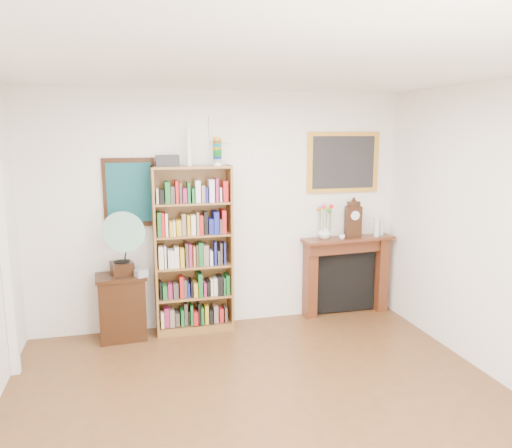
{
  "coord_description": "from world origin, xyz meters",
  "views": [
    {
      "loc": [
        -1.06,
        -3.3,
        2.33
      ],
      "look_at": [
        0.2,
        1.6,
        1.39
      ],
      "focal_mm": 35.0,
      "sensor_mm": 36.0,
      "label": 1
    }
  ],
  "objects": [
    {
      "name": "room",
      "position": [
        0.0,
        0.0,
        1.4
      ],
      "size": [
        4.51,
        5.01,
        2.81
      ],
      "color": "#5A311B",
      "rests_on": "ground"
    },
    {
      "name": "teal_poster",
      "position": [
        -1.05,
        2.48,
        1.65
      ],
      "size": [
        0.58,
        0.04,
        0.78
      ],
      "color": "black",
      "rests_on": "back_wall"
    },
    {
      "name": "small_picture",
      "position": [
        0.0,
        2.48,
        2.35
      ],
      "size": [
        0.26,
        0.04,
        0.3
      ],
      "color": "white",
      "rests_on": "back_wall"
    },
    {
      "name": "gilt_painting",
      "position": [
        1.55,
        2.48,
        1.95
      ],
      "size": [
        0.95,
        0.04,
        0.75
      ],
      "color": "gold",
      "rests_on": "back_wall"
    },
    {
      "name": "bookshelf",
      "position": [
        -0.37,
        2.32,
        1.09
      ],
      "size": [
        0.9,
        0.32,
        2.24
      ],
      "rotation": [
        0.0,
        0.0,
        0.0
      ],
      "color": "brown",
      "rests_on": "floor"
    },
    {
      "name": "side_cabinet",
      "position": [
        -1.19,
        2.28,
        0.37
      ],
      "size": [
        0.57,
        0.43,
        0.75
      ],
      "primitive_type": "cube",
      "rotation": [
        0.0,
        0.0,
        0.05
      ],
      "color": "black",
      "rests_on": "floor"
    },
    {
      "name": "fireplace",
      "position": [
        1.6,
        2.41,
        0.59
      ],
      "size": [
        1.22,
        0.37,
        1.01
      ],
      "rotation": [
        0.0,
        0.0,
        0.07
      ],
      "color": "#512512",
      "rests_on": "floor"
    },
    {
      "name": "gramophone",
      "position": [
        -1.17,
        2.19,
        1.17
      ],
      "size": [
        0.57,
        0.66,
        0.75
      ],
      "rotation": [
        0.0,
        0.0,
        0.24
      ],
      "color": "black",
      "rests_on": "side_cabinet"
    },
    {
      "name": "cd_stack",
      "position": [
        -0.97,
        2.16,
        0.79
      ],
      "size": [
        0.16,
        0.16,
        0.08
      ],
      "primitive_type": "cube",
      "rotation": [
        0.0,
        0.0,
        0.43
      ],
      "color": "#ADADB9",
      "rests_on": "side_cabinet"
    },
    {
      "name": "mantel_clock",
      "position": [
        1.66,
        2.36,
        1.23
      ],
      "size": [
        0.2,
        0.12,
        0.46
      ],
      "rotation": [
        0.0,
        0.0,
        0.01
      ],
      "color": "black",
      "rests_on": "fireplace"
    },
    {
      "name": "flower_vase",
      "position": [
        1.28,
        2.37,
        1.1
      ],
      "size": [
        0.19,
        0.19,
        0.16
      ],
      "primitive_type": "imported",
      "rotation": [
        0.0,
        0.0,
        -0.25
      ],
      "color": "silver",
      "rests_on": "fireplace"
    },
    {
      "name": "teacup",
      "position": [
        1.47,
        2.28,
        1.04
      ],
      "size": [
        0.08,
        0.08,
        0.06
      ],
      "primitive_type": "imported",
      "rotation": [
        0.0,
        0.0,
        -0.09
      ],
      "color": "white",
      "rests_on": "fireplace"
    },
    {
      "name": "bottle_left",
      "position": [
        1.97,
        2.32,
        1.13
      ],
      "size": [
        0.07,
        0.07,
        0.24
      ],
      "primitive_type": "cylinder",
      "color": "silver",
      "rests_on": "fireplace"
    },
    {
      "name": "bottle_right",
      "position": [
        2.07,
        2.39,
        1.11
      ],
      "size": [
        0.06,
        0.06,
        0.2
      ],
      "primitive_type": "cylinder",
      "color": "silver",
      "rests_on": "fireplace"
    }
  ]
}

